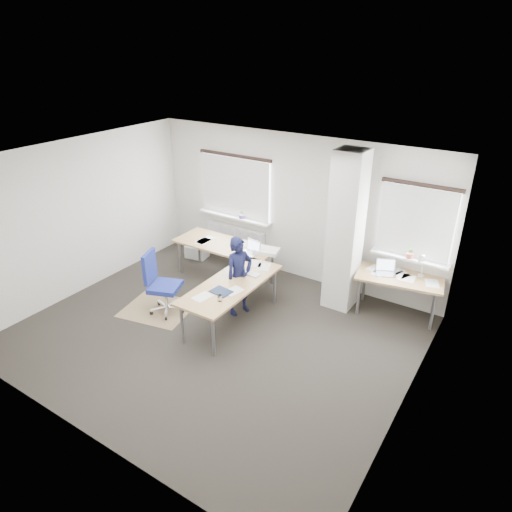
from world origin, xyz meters
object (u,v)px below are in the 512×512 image
Objects in this scene: desk_main at (230,264)px; task_chair at (164,296)px; desk_side at (400,279)px; person at (239,276)px.

desk_main is 2.33× the size of task_chair.
task_chair is at bearing -126.02° from desk_main.
task_chair is at bearing -158.39° from desk_side.
desk_side is at bearing 11.14° from task_chair.
person reaches higher than desk_side.
person is at bearing 11.73° from task_chair.
task_chair reaches higher than desk_main.
desk_side reaches higher than task_chair.
desk_main is at bearing -167.77° from desk_side.
task_chair is (-3.41, -2.10, -0.37)m from desk_side.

